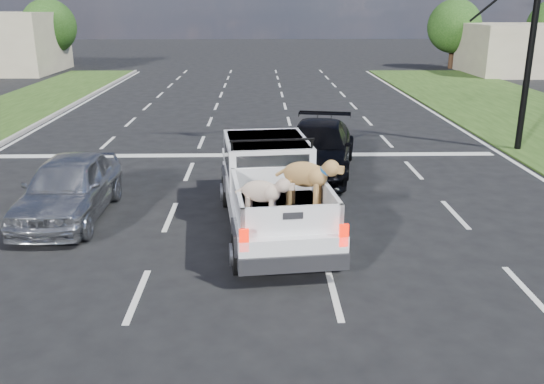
# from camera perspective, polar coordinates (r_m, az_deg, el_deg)

# --- Properties ---
(ground) EXTENTS (160.00, 160.00, 0.00)m
(ground) POSITION_cam_1_polar(r_m,az_deg,el_deg) (10.43, -3.58, -10.12)
(ground) COLOR black
(ground) RESTS_ON ground
(road_markings) EXTENTS (17.75, 60.00, 0.01)m
(road_markings) POSITION_cam_1_polar(r_m,az_deg,el_deg) (16.51, -2.74, 0.72)
(road_markings) COLOR silver
(road_markings) RESTS_ON ground
(traffic_signal) EXTENTS (9.11, 0.31, 7.00)m
(traffic_signal) POSITION_cam_1_polar(r_m,az_deg,el_deg) (20.81, 18.47, 16.65)
(traffic_signal) COLOR black
(traffic_signal) RESTS_ON ground
(tree_far_c) EXTENTS (4.20, 4.20, 5.40)m
(tree_far_c) POSITION_cam_1_polar(r_m,az_deg,el_deg) (50.00, -21.23, 15.03)
(tree_far_c) COLOR #332114
(tree_far_c) RESTS_ON ground
(tree_far_d) EXTENTS (4.20, 4.20, 5.40)m
(tree_far_d) POSITION_cam_1_polar(r_m,az_deg,el_deg) (49.72, 17.61, 15.38)
(tree_far_d) COLOR #332114
(tree_far_d) RESTS_ON ground
(pickup_truck) EXTENTS (2.65, 5.81, 2.11)m
(pickup_truck) POSITION_cam_1_polar(r_m,az_deg,el_deg) (12.97, 0.10, 0.41)
(pickup_truck) COLOR black
(pickup_truck) RESTS_ON ground
(silver_sedan) EXTENTS (1.82, 4.46, 1.52)m
(silver_sedan) POSITION_cam_1_polar(r_m,az_deg,el_deg) (14.61, -19.49, 0.44)
(silver_sedan) COLOR #B1B3B8
(silver_sedan) RESTS_ON ground
(black_coupe) EXTENTS (3.07, 5.49, 1.50)m
(black_coupe) POSITION_cam_1_polar(r_m,az_deg,el_deg) (17.63, 4.51, 4.33)
(black_coupe) COLOR black
(black_coupe) RESTS_ON ground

